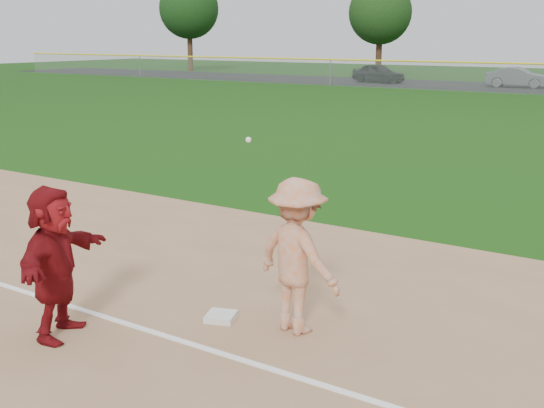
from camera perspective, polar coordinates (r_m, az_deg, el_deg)
The scene contains 9 objects.
ground at distance 9.44m, azimuth -5.09°, elevation -9.53°, with size 160.00×160.00×0.00m, color #16440D.
foul_line at distance 8.88m, azimuth -8.35°, elevation -11.03°, with size 60.00×0.10×0.01m, color white.
first_base at distance 9.33m, azimuth -4.29°, elevation -9.37°, with size 0.38×0.38×0.09m, color silver.
base_runner at distance 8.94m, azimuth -17.70°, elevation -4.65°, with size 1.82×0.58×1.96m, color maroon.
car_left at distance 57.45m, azimuth 8.88°, elevation 10.76°, with size 1.82×4.52×1.54m, color black.
car_mid at distance 54.62m, azimuth 19.88°, elevation 9.93°, with size 1.57×4.51×1.48m, color #53555A.
first_base_play at distance 8.67m, azimuth 2.15°, elevation -4.38°, with size 1.43×1.01×2.49m.
tree_0 at distance 76.84m, azimuth -6.96°, elevation 15.90°, with size 6.40×6.40×9.81m.
tree_1 at distance 65.78m, azimuth 9.05°, elevation 15.53°, with size 5.80×5.80×8.75m.
Camera 1 is at (5.44, -6.75, 3.74)m, focal length 45.00 mm.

